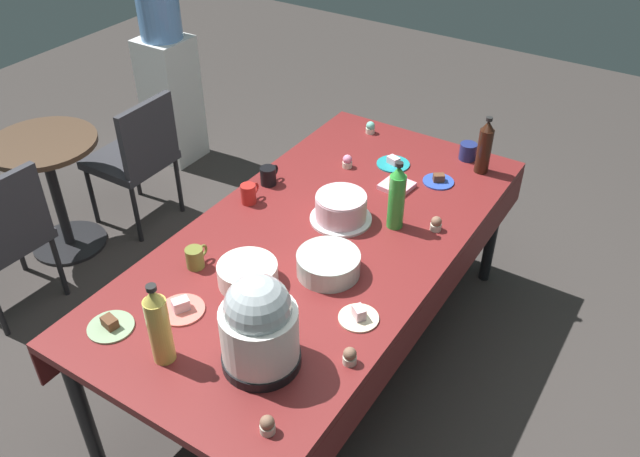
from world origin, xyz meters
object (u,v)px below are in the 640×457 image
object	(u,v)px
coffee_mug_navy	(468,151)
dessert_plate_sage	(111,326)
cupcake_mint	(370,128)
water_cooler	(169,82)
potluck_table	(320,249)
dessert_plate_teal	(393,163)
cupcake_berry	(267,425)
glass_salad_bowl	(328,264)
cupcake_lemon	(350,356)
slow_cooker	(259,326)
coffee_mug_black	(269,175)
maroon_chair_right	(137,153)
round_cafe_table	(51,175)
frosted_layer_cake	(341,208)
cupcake_cocoa	(436,224)
dessert_plate_cobalt	(438,180)
coffee_mug_red	(249,193)
soda_bottle_ginger_ale	(159,326)
dessert_plate_coral	(181,308)
maroon_chair_left	(0,233)
soda_bottle_cola	(485,147)
coffee_mug_olive	(195,257)
ceramic_snack_bowl	(248,274)
cupcake_rose	(347,161)
dessert_plate_cream	(359,316)
soda_bottle_lime_soda	(397,197)

from	to	relation	value
coffee_mug_navy	dessert_plate_sage	bearing A→B (deg)	161.19
cupcake_mint	water_cooler	world-z (taller)	water_cooler
potluck_table	dessert_plate_teal	xyz separation A→B (m)	(0.72, 0.02, 0.07)
cupcake_berry	glass_salad_bowl	bearing A→B (deg)	18.11
dessert_plate_teal	cupcake_lemon	bearing A→B (deg)	-158.95
water_cooler	slow_cooker	bearing A→B (deg)	-130.12
potluck_table	coffee_mug_black	bearing A→B (deg)	62.13
slow_cooker	maroon_chair_right	size ratio (longest dim) A/B	0.44
glass_salad_bowl	coffee_mug_navy	distance (m)	1.17
potluck_table	water_cooler	distance (m)	2.27
coffee_mug_black	round_cafe_table	world-z (taller)	coffee_mug_black
dessert_plate_sage	maroon_chair_right	xyz separation A→B (m)	(1.28, 1.21, -0.27)
potluck_table	maroon_chair_right	bearing A→B (deg)	75.64
frosted_layer_cake	coffee_mug_navy	world-z (taller)	frosted_layer_cake
glass_salad_bowl	cupcake_cocoa	world-z (taller)	glass_salad_bowl
frosted_layer_cake	coffee_mug_navy	bearing A→B (deg)	-18.34
dessert_plate_cobalt	glass_salad_bowl	bearing A→B (deg)	173.91
slow_cooker	coffee_mug_red	world-z (taller)	slow_cooker
soda_bottle_ginger_ale	water_cooler	distance (m)	2.77
dessert_plate_coral	round_cafe_table	xyz separation A→B (m)	(0.62, 1.60, -0.27)
frosted_layer_cake	cupcake_cocoa	bearing A→B (deg)	-67.62
cupcake_cocoa	dessert_plate_cobalt	bearing A→B (deg)	22.48
maroon_chair_right	maroon_chair_left	bearing A→B (deg)	180.00
potluck_table	soda_bottle_cola	world-z (taller)	soda_bottle_cola
slow_cooker	coffee_mug_olive	world-z (taller)	slow_cooker
dessert_plate_sage	coffee_mug_black	world-z (taller)	coffee_mug_black
dessert_plate_cobalt	maroon_chair_right	bearing A→B (deg)	99.10
cupcake_mint	round_cafe_table	bearing A→B (deg)	123.70
dessert_plate_cobalt	dessert_plate_coral	bearing A→B (deg)	161.91
cupcake_mint	coffee_mug_red	bearing A→B (deg)	170.76
ceramic_snack_bowl	dessert_plate_coral	distance (m)	0.29
coffee_mug_olive	coffee_mug_red	size ratio (longest dim) A/B	1.01
dessert_plate_coral	soda_bottle_cola	xyz separation A→B (m)	(1.57, -0.58, 0.13)
glass_salad_bowl	cupcake_cocoa	size ratio (longest dim) A/B	3.84
cupcake_rose	coffee_mug_red	size ratio (longest dim) A/B	0.60
dessert_plate_cobalt	cupcake_mint	bearing A→B (deg)	63.34
dessert_plate_cream	maroon_chair_right	world-z (taller)	maroon_chair_right
frosted_layer_cake	coffee_mug_navy	xyz separation A→B (m)	(0.82, -0.27, -0.02)
glass_salad_bowl	dessert_plate_cream	bearing A→B (deg)	-124.99
cupcake_lemon	cupcake_mint	bearing A→B (deg)	26.59
cupcake_mint	dessert_plate_cobalt	bearing A→B (deg)	-116.66
cupcake_rose	maroon_chair_left	distance (m)	1.79
cupcake_rose	round_cafe_table	bearing A→B (deg)	111.53
coffee_mug_red	dessert_plate_sage	bearing A→B (deg)	-175.51
soda_bottle_lime_soda	maroon_chair_left	world-z (taller)	soda_bottle_lime_soda
cupcake_mint	coffee_mug_black	size ratio (longest dim) A/B	0.57
coffee_mug_red	slow_cooker	bearing A→B (deg)	-140.09
frosted_layer_cake	maroon_chair_right	size ratio (longest dim) A/B	0.33
soda_bottle_cola	dessert_plate_cobalt	bearing A→B (deg)	147.02
cupcake_mint	cupcake_lemon	bearing A→B (deg)	-153.41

